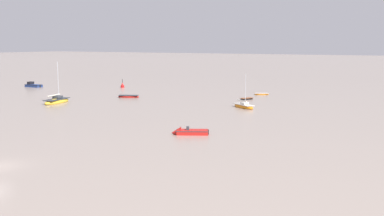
% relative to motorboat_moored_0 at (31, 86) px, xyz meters
% --- Properties ---
extents(motorboat_moored_0, '(5.32, 1.95, 1.99)m').
position_rel_motorboat_moored_0_xyz_m(motorboat_moored_0, '(0.00, 0.00, 0.00)').
color(motorboat_moored_0, navy).
rests_on(motorboat_moored_0, ground).
extents(rowboat_moored_1, '(2.34, 3.20, 0.48)m').
position_rel_motorboat_moored_0_xyz_m(rowboat_moored_1, '(58.09, 2.07, -0.17)').
color(rowboat_moored_1, black).
rests_on(rowboat_moored_1, ground).
extents(rowboat_moored_2, '(4.56, 3.14, 0.68)m').
position_rel_motorboat_moored_0_xyz_m(rowboat_moored_2, '(35.76, -6.64, -0.11)').
color(rowboat_moored_2, red).
rests_on(rowboat_moored_2, ground).
extents(sailboat_moored_0, '(3.63, 7.40, 7.95)m').
position_rel_motorboat_moored_0_xyz_m(sailboat_moored_0, '(29.98, -20.79, 0.04)').
color(sailboat_moored_0, gold).
rests_on(sailboat_moored_0, ground).
extents(motorboat_moored_2, '(4.75, 3.51, 1.56)m').
position_rel_motorboat_moored_0_xyz_m(motorboat_moored_2, '(66.90, -35.42, -0.09)').
color(motorboat_moored_2, red).
rests_on(motorboat_moored_2, ground).
extents(sailboat_moored_3, '(5.48, 4.48, 6.13)m').
position_rel_motorboat_moored_0_xyz_m(sailboat_moored_3, '(62.64, -9.31, -0.03)').
color(sailboat_moored_3, orange).
rests_on(sailboat_moored_3, ground).
extents(rowboat_moored_6, '(3.24, 2.37, 0.49)m').
position_rel_motorboat_moored_0_xyz_m(rowboat_moored_6, '(57.13, 12.07, -0.17)').
color(rowboat_moored_6, orange).
rests_on(rowboat_moored_6, ground).
extents(channel_buoy, '(0.90, 0.90, 2.30)m').
position_rel_motorboat_moored_0_xyz_m(channel_buoy, '(20.90, 10.17, 0.16)').
color(channel_buoy, red).
rests_on(channel_buoy, ground).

